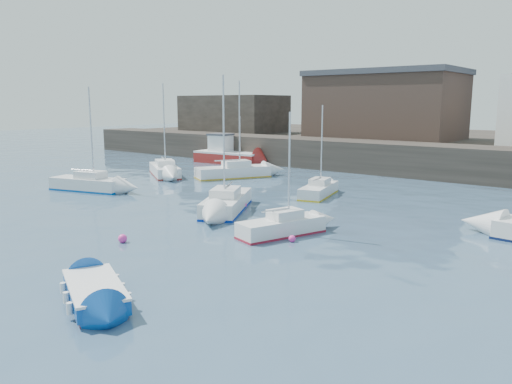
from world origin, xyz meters
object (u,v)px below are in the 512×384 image
Objects in this scene: fishing_boat at (227,154)px; sailboat_c at (282,226)px; sailboat_a at (88,183)px; buoy_mid at (292,242)px; buoy_far at (244,208)px; sailboat_e at (165,170)px; sailboat_b at (227,202)px; blue_dinghy at (95,292)px; sailboat_f at (319,190)px; sailboat_h at (233,171)px; buoy_near at (123,242)px.

sailboat_c is (23.46, -22.03, -0.55)m from fishing_boat.
buoy_mid is at bearing -6.05° from sailboat_a.
buoy_mid is 8.59m from buoy_far.
sailboat_e is 25.20m from buoy_mid.
buoy_mid is (7.38, -3.40, -0.55)m from sailboat_b.
sailboat_e is at bearing 153.00° from buoy_mid.
blue_dinghy is 22.54m from sailboat_f.
sailboat_f is 18.82× the size of buoy_mid.
blue_dinghy is 0.64× the size of sailboat_f.
sailboat_c is 20.65m from sailboat_h.
sailboat_b reaches higher than buoy_mid.
sailboat_h is at bearing 133.99° from buoy_far.
buoy_mid is 0.88× the size of buoy_far.
sailboat_b reaches higher than blue_dinghy.
sailboat_f is (-4.64, 22.05, 0.05)m from blue_dinghy.
sailboat_h is (8.09, -8.24, -0.46)m from fishing_boat.
sailboat_e reaches higher than blue_dinghy.
sailboat_h is at bearing 27.48° from sailboat_e.
fishing_boat reaches higher than buoy_near.
buoy_far is at bearing -46.01° from sailboat_h.
sailboat_a is at bearing -169.34° from buoy_far.
buoy_near is at bearing -63.03° from sailboat_h.
buoy_near is (-5.58, 5.28, -0.41)m from blue_dinghy.
sailboat_e is at bearing 133.74° from buoy_near.
sailboat_b is at bearing 96.10° from buoy_near.
blue_dinghy is 40.91m from fishing_boat.
buoy_far is at bearing 146.11° from buoy_mid.
sailboat_c reaches higher than fishing_boat.
sailboat_a is at bearing 152.50° from buoy_near.
buoy_far is at bearing 112.20° from blue_dinghy.
sailboat_a is 1.20× the size of sailboat_f.
sailboat_a is at bearing -79.60° from fishing_boat.
buoy_near is at bearing -57.06° from fishing_boat.
blue_dinghy is 0.48× the size of sailboat_h.
fishing_boat is 0.98× the size of sailboat_e.
sailboat_c is (19.69, -1.49, -0.08)m from sailboat_a.
buoy_far is (9.39, -9.73, -0.57)m from sailboat_h.
blue_dinghy is 11.28m from sailboat_c.
buoy_far is (15.31, -6.65, -0.55)m from sailboat_e.
fishing_boat is at bearing 136.80° from sailboat_c.
sailboat_h reaches higher than sailboat_f.
sailboat_f is 0.76× the size of sailboat_h.
sailboat_c is 8.02m from buoy_near.
buoy_near is 1.24× the size of buoy_mid.
blue_dinghy is at bearing -32.59° from sailboat_a.
blue_dinghy is 0.67× the size of sailboat_c.
fishing_boat is 25.92m from sailboat_b.
fishing_boat is 33.42m from buoy_near.
blue_dinghy is 0.50× the size of sailboat_e.
buoy_mid is (20.84, -2.21, -0.56)m from sailboat_a.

